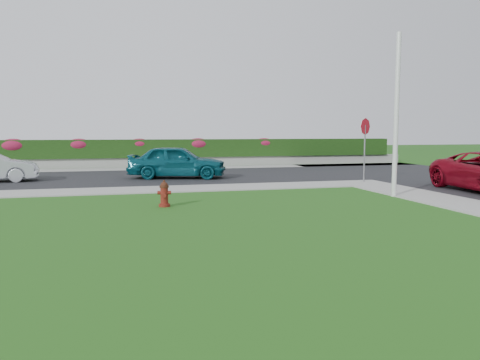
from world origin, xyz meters
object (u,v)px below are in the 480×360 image
object	(u,v)px
utility_pole	(396,116)
stop_sign	(365,134)
fire_hydrant	(164,194)
sedan_teal	(177,162)

from	to	relation	value
utility_pole	stop_sign	distance (m)	4.38
fire_hydrant	sedan_teal	distance (m)	8.11
fire_hydrant	utility_pole	xyz separation A→B (m)	(7.70, 0.25, 2.34)
utility_pole	stop_sign	bearing A→B (deg)	73.86
fire_hydrant	stop_sign	xyz separation A→B (m)	(8.91, 4.42, 1.71)
fire_hydrant	utility_pole	distance (m)	8.05
utility_pole	stop_sign	xyz separation A→B (m)	(1.21, 4.17, -0.62)
stop_sign	fire_hydrant	bearing A→B (deg)	-160.26
sedan_teal	utility_pole	xyz separation A→B (m)	(6.37, -7.73, 1.90)
fire_hydrant	sedan_teal	size ratio (longest dim) A/B	0.17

